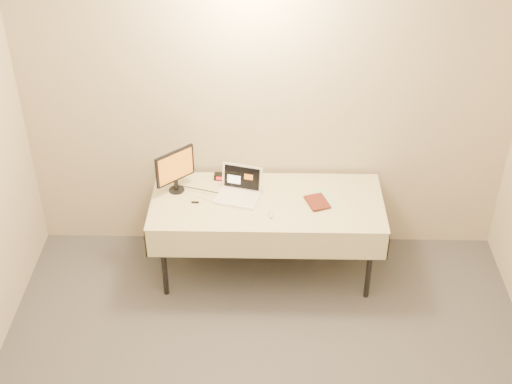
{
  "coord_description": "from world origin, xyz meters",
  "views": [
    {
      "loc": [
        0.0,
        -2.58,
        4.05
      ],
      "look_at": [
        -0.09,
        1.99,
        0.86
      ],
      "focal_mm": 50.0,
      "sensor_mm": 36.0,
      "label": 1
    }
  ],
  "objects_px": {
    "table": "(267,207)",
    "monitor": "(175,168)",
    "laptop": "(239,190)",
    "book": "(309,194)"
  },
  "relations": [
    {
      "from": "monitor",
      "to": "table",
      "type": "bearing_deg",
      "value": -52.92
    },
    {
      "from": "table",
      "to": "book",
      "type": "distance_m",
      "value": 0.37
    },
    {
      "from": "table",
      "to": "laptop",
      "type": "distance_m",
      "value": 0.26
    },
    {
      "from": "table",
      "to": "monitor",
      "type": "xyz_separation_m",
      "value": [
        -0.74,
        0.13,
        0.28
      ]
    },
    {
      "from": "monitor",
      "to": "book",
      "type": "height_order",
      "value": "monitor"
    },
    {
      "from": "laptop",
      "to": "book",
      "type": "bearing_deg",
      "value": 2.0
    },
    {
      "from": "laptop",
      "to": "monitor",
      "type": "distance_m",
      "value": 0.54
    },
    {
      "from": "table",
      "to": "monitor",
      "type": "bearing_deg",
      "value": 169.94
    },
    {
      "from": "table",
      "to": "monitor",
      "type": "distance_m",
      "value": 0.8
    },
    {
      "from": "table",
      "to": "laptop",
      "type": "relative_size",
      "value": 4.74
    }
  ]
}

